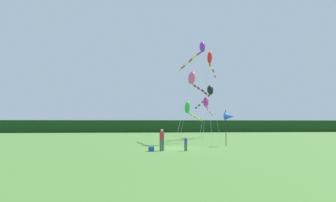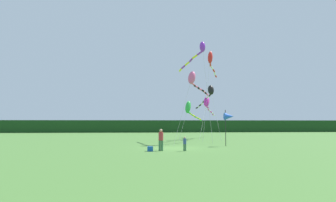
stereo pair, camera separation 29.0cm
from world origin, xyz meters
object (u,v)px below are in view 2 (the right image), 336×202
(banner_flag_pole, at_px, (229,117))
(kite_red, at_px, (211,61))
(person_adult, at_px, (161,139))
(kite_black, at_px, (209,93))
(person_child, at_px, (185,143))
(kite_rainbow, at_px, (193,80))
(kite_magenta, at_px, (207,103))
(cooler_box, at_px, (150,149))
(kite_purple, at_px, (198,52))
(kite_green, at_px, (189,109))

(banner_flag_pole, height_order, kite_red, kite_red)
(person_adult, bearing_deg, kite_black, 64.92)
(banner_flag_pole, bearing_deg, person_adult, -147.94)
(person_child, xyz_separation_m, kite_black, (5.94, 16.90, 5.68))
(kite_rainbow, height_order, kite_magenta, kite_rainbow)
(person_child, distance_m, banner_flag_pole, 6.99)
(banner_flag_pole, distance_m, kite_black, 12.92)
(person_adult, distance_m, kite_red, 18.99)
(cooler_box, height_order, banner_flag_pole, banner_flag_pole)
(person_child, distance_m, kite_red, 18.77)
(kite_purple, bearing_deg, person_adult, -117.21)
(kite_rainbow, bearing_deg, kite_green, 84.09)
(kite_rainbow, xyz_separation_m, kite_magenta, (3.74, 9.88, -1.81))
(cooler_box, height_order, kite_green, kite_green)
(kite_red, bearing_deg, kite_magenta, 86.15)
(cooler_box, distance_m, kite_magenta, 20.73)
(kite_black, xyz_separation_m, kite_rainbow, (-3.69, -8.40, 0.46))
(person_adult, height_order, kite_rainbow, kite_rainbow)
(person_child, bearing_deg, kite_red, 68.94)
(person_child, xyz_separation_m, banner_flag_pole, (4.89, 4.52, 2.12))
(kite_red, xyz_separation_m, kite_magenta, (0.23, 3.40, -5.40))
(person_child, xyz_separation_m, kite_green, (3.04, 16.08, 3.43))
(kite_magenta, bearing_deg, kite_purple, -108.87)
(person_adult, xyz_separation_m, banner_flag_pole, (6.70, 4.20, 1.80))
(person_adult, distance_m, kite_black, 19.07)
(banner_flag_pole, height_order, kite_green, kite_green)
(kite_black, xyz_separation_m, kite_magenta, (0.05, 1.48, -1.35))
(kite_green, bearing_deg, person_adult, -107.12)
(banner_flag_pole, distance_m, kite_green, 11.78)
(banner_flag_pole, distance_m, kite_rainbow, 6.23)
(person_child, bearing_deg, kite_green, 79.30)
(kite_black, height_order, kite_green, kite_black)
(person_adult, relative_size, kite_red, 0.14)
(person_child, relative_size, kite_red, 0.10)
(person_child, xyz_separation_m, kite_rainbow, (2.25, 8.49, 6.14))
(kite_red, relative_size, kite_rainbow, 1.49)
(person_adult, relative_size, banner_flag_pole, 0.50)
(kite_green, bearing_deg, person_child, -100.70)
(cooler_box, distance_m, banner_flag_pole, 9.08)
(kite_black, xyz_separation_m, kite_green, (-2.90, -0.81, -2.25))
(kite_magenta, distance_m, kite_purple, 10.44)
(kite_green, bearing_deg, banner_flag_pole, -80.92)
(kite_green, xyz_separation_m, kite_magenta, (2.96, 2.29, 0.90))
(banner_flag_pole, bearing_deg, kite_green, 99.08)
(kite_black, relative_size, kite_green, 1.70)
(person_child, bearing_deg, kite_purple, 72.63)
(cooler_box, bearing_deg, kite_red, 60.42)
(person_child, relative_size, banner_flag_pole, 0.33)
(cooler_box, relative_size, kite_rainbow, 0.06)
(kite_rainbow, bearing_deg, person_adult, -116.48)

